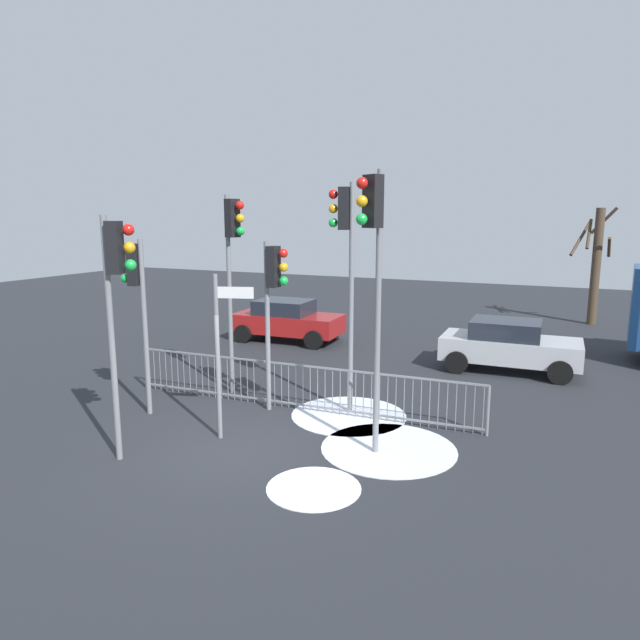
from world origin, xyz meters
The scene contains 15 objects.
ground_plane centered at (0.00, 0.00, 0.00)m, with size 60.00×60.00×0.00m, color #26282D.
traffic_light_mid_left centered at (2.39, 0.88, 3.77)m, with size 0.41×0.52×5.17m.
traffic_light_mid_right centered at (-3.02, 0.86, 2.86)m, with size 0.56×0.35×3.90m.
traffic_light_rear_right centered at (1.07, 2.84, 3.72)m, with size 0.56×0.35×5.09m.
traffic_light_foreground_left centered at (-0.40, 2.24, 2.82)m, with size 0.57×0.33×3.84m.
traffic_light_rear_left centered at (-1.58, -1.17, 3.22)m, with size 0.53×0.39×4.40m.
traffic_light_foreground_right centered at (-1.89, 2.93, 3.57)m, with size 0.56×0.35×4.89m.
direction_sign_post centered at (-0.55, 0.39, 1.84)m, with size 0.76×0.29×3.29m.
pedestrian_guard_railing centered at (0.00, 2.52, 0.55)m, with size 8.56×0.42×1.07m.
car_red_near centered at (-3.58, 8.84, 0.77)m, with size 3.87×2.06×1.47m.
car_silver_mid centered at (4.06, 7.97, 0.77)m, with size 3.84×2.00×1.47m.
bare_tree_left centered at (6.37, 16.90, 2.54)m, with size 1.70×1.53×4.78m.
snow_patch_kerb centered at (2.01, -0.78, 0.01)m, with size 1.56×1.56×0.01m, color white.
snow_patch_island centered at (2.64, 1.24, 0.01)m, with size 2.59×2.59×0.01m, color silver.
snow_patch_verge centered at (1.26, 2.63, 0.01)m, with size 2.57×2.57×0.01m, color silver.
Camera 1 is at (5.62, -8.41, 4.36)m, focal length 31.29 mm.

